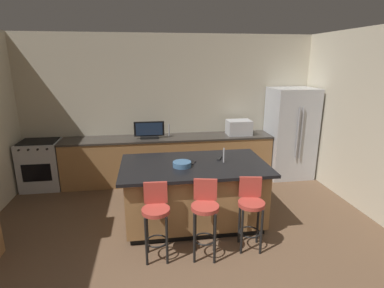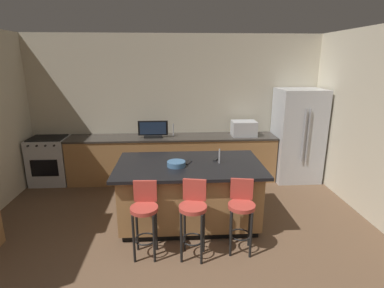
{
  "view_description": "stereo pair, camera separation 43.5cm",
  "coord_description": "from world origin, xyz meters",
  "px_view_note": "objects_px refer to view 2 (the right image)",
  "views": [
    {
      "loc": [
        -0.47,
        -2.15,
        2.41
      ],
      "look_at": [
        0.26,
        2.76,
        1.0
      ],
      "focal_mm": 28.19,
      "sensor_mm": 36.0,
      "label": 1
    },
    {
      "loc": [
        -0.04,
        -2.19,
        2.41
      ],
      "look_at": [
        0.26,
        2.76,
        1.0
      ],
      "focal_mm": 28.19,
      "sensor_mm": 36.0,
      "label": 2
    }
  ],
  "objects_px": {
    "microwave": "(244,128)",
    "tv_remote": "(216,159)",
    "bar_stool_left": "(145,213)",
    "bar_stool_center": "(193,213)",
    "kitchen_island": "(189,193)",
    "cell_phone": "(188,163)",
    "tv_monitor": "(153,130)",
    "range_oven": "(50,160)",
    "refrigerator": "(297,135)",
    "bar_stool_right": "(241,210)",
    "fruit_bowl": "(176,164)"
  },
  "relations": [
    {
      "from": "microwave",
      "to": "tv_remote",
      "type": "bearing_deg",
      "value": -116.64
    },
    {
      "from": "bar_stool_left",
      "to": "bar_stool_center",
      "type": "xyz_separation_m",
      "value": [
        0.59,
        -0.06,
        0.02
      ]
    },
    {
      "from": "tv_remote",
      "to": "kitchen_island",
      "type": "bearing_deg",
      "value": -131.83
    },
    {
      "from": "cell_phone",
      "to": "tv_remote",
      "type": "bearing_deg",
      "value": 42.34
    },
    {
      "from": "microwave",
      "to": "bar_stool_left",
      "type": "bearing_deg",
      "value": -125.7
    },
    {
      "from": "tv_monitor",
      "to": "bar_stool_left",
      "type": "distance_m",
      "value": 2.47
    },
    {
      "from": "range_oven",
      "to": "microwave",
      "type": "height_order",
      "value": "microwave"
    },
    {
      "from": "refrigerator",
      "to": "tv_monitor",
      "type": "distance_m",
      "value": 2.9
    },
    {
      "from": "bar_stool_center",
      "to": "tv_remote",
      "type": "bearing_deg",
      "value": 79.02
    },
    {
      "from": "tv_monitor",
      "to": "microwave",
      "type": "bearing_deg",
      "value": 1.64
    },
    {
      "from": "bar_stool_center",
      "to": "bar_stool_right",
      "type": "bearing_deg",
      "value": 19.95
    },
    {
      "from": "refrigerator",
      "to": "bar_stool_center",
      "type": "height_order",
      "value": "refrigerator"
    },
    {
      "from": "tv_monitor",
      "to": "tv_remote",
      "type": "height_order",
      "value": "tv_monitor"
    },
    {
      "from": "tv_monitor",
      "to": "fruit_bowl",
      "type": "bearing_deg",
      "value": -75.93
    },
    {
      "from": "range_oven",
      "to": "fruit_bowl",
      "type": "xyz_separation_m",
      "value": [
        2.5,
        -1.79,
        0.51
      ]
    },
    {
      "from": "microwave",
      "to": "fruit_bowl",
      "type": "height_order",
      "value": "microwave"
    },
    {
      "from": "kitchen_island",
      "to": "tv_monitor",
      "type": "distance_m",
      "value": 1.86
    },
    {
      "from": "refrigerator",
      "to": "bar_stool_right",
      "type": "bearing_deg",
      "value": -124.86
    },
    {
      "from": "range_oven",
      "to": "bar_stool_right",
      "type": "distance_m",
      "value": 4.11
    },
    {
      "from": "range_oven",
      "to": "bar_stool_center",
      "type": "bearing_deg",
      "value": -43.2
    },
    {
      "from": "refrigerator",
      "to": "bar_stool_right",
      "type": "relative_size",
      "value": 1.96
    },
    {
      "from": "tv_monitor",
      "to": "bar_stool_left",
      "type": "bearing_deg",
      "value": -89.15
    },
    {
      "from": "kitchen_island",
      "to": "microwave",
      "type": "bearing_deg",
      "value": 55.06
    },
    {
      "from": "bar_stool_left",
      "to": "tv_remote",
      "type": "distance_m",
      "value": 1.42
    },
    {
      "from": "cell_phone",
      "to": "tv_remote",
      "type": "relative_size",
      "value": 0.88
    },
    {
      "from": "bar_stool_left",
      "to": "tv_remote",
      "type": "height_order",
      "value": "bar_stool_left"
    },
    {
      "from": "refrigerator",
      "to": "tv_remote",
      "type": "bearing_deg",
      "value": -141.74
    },
    {
      "from": "refrigerator",
      "to": "range_oven",
      "type": "xyz_separation_m",
      "value": [
        -4.95,
        0.07,
        -0.46
      ]
    },
    {
      "from": "bar_stool_right",
      "to": "refrigerator",
      "type": "bearing_deg",
      "value": 64.94
    },
    {
      "from": "refrigerator",
      "to": "fruit_bowl",
      "type": "bearing_deg",
      "value": -145.05
    },
    {
      "from": "refrigerator",
      "to": "microwave",
      "type": "relative_size",
      "value": 3.85
    },
    {
      "from": "cell_phone",
      "to": "tv_remote",
      "type": "distance_m",
      "value": 0.45
    },
    {
      "from": "kitchen_island",
      "to": "tv_remote",
      "type": "distance_m",
      "value": 0.65
    },
    {
      "from": "refrigerator",
      "to": "bar_stool_left",
      "type": "bearing_deg",
      "value": -140.0
    },
    {
      "from": "refrigerator",
      "to": "bar_stool_left",
      "type": "height_order",
      "value": "refrigerator"
    },
    {
      "from": "range_oven",
      "to": "tv_monitor",
      "type": "xyz_separation_m",
      "value": [
        2.06,
        -0.05,
        0.6
      ]
    },
    {
      "from": "tv_monitor",
      "to": "bar_stool_center",
      "type": "bearing_deg",
      "value": -75.71
    },
    {
      "from": "bar_stool_center",
      "to": "tv_remote",
      "type": "xyz_separation_m",
      "value": [
        0.41,
        0.99,
        0.35
      ]
    },
    {
      "from": "refrigerator",
      "to": "cell_phone",
      "type": "bearing_deg",
      "value": -145.34
    },
    {
      "from": "bar_stool_center",
      "to": "bar_stool_right",
      "type": "height_order",
      "value": "bar_stool_center"
    },
    {
      "from": "bar_stool_left",
      "to": "refrigerator",
      "type": "bearing_deg",
      "value": 42.66
    },
    {
      "from": "bar_stool_center",
      "to": "fruit_bowl",
      "type": "relative_size",
      "value": 3.77
    },
    {
      "from": "bar_stool_center",
      "to": "bar_stool_left",
      "type": "bearing_deg",
      "value": -174.15
    },
    {
      "from": "bar_stool_left",
      "to": "kitchen_island",
      "type": "bearing_deg",
      "value": 55.35
    },
    {
      "from": "cell_phone",
      "to": "range_oven",
      "type": "bearing_deg",
      "value": 175.18
    },
    {
      "from": "bar_stool_left",
      "to": "cell_phone",
      "type": "xyz_separation_m",
      "value": [
        0.57,
        0.82,
        0.37
      ]
    },
    {
      "from": "refrigerator",
      "to": "bar_stool_left",
      "type": "distance_m",
      "value": 3.74
    },
    {
      "from": "refrigerator",
      "to": "bar_stool_center",
      "type": "distance_m",
      "value": 3.35
    },
    {
      "from": "range_oven",
      "to": "fruit_bowl",
      "type": "relative_size",
      "value": 3.57
    },
    {
      "from": "tv_monitor",
      "to": "bar_stool_right",
      "type": "distance_m",
      "value": 2.74
    }
  ]
}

